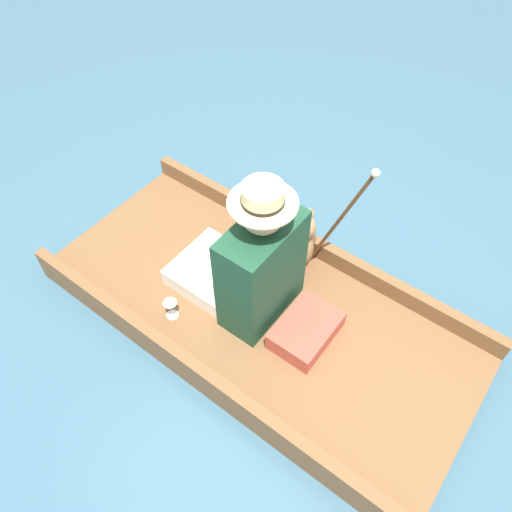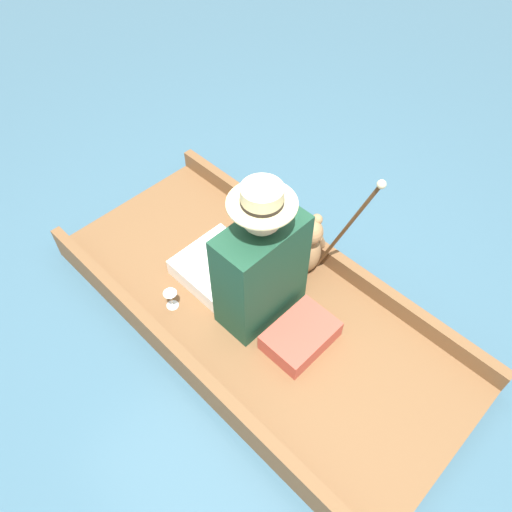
# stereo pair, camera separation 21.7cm
# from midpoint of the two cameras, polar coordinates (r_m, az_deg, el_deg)

# --- Properties ---
(ground_plane) EXTENTS (16.00, 16.00, 0.00)m
(ground_plane) POSITION_cam_midpoint_polar(r_m,az_deg,el_deg) (2.91, -1.92, -7.00)
(ground_plane) COLOR #385B70
(punt_boat) EXTENTS (1.11, 2.44, 0.22)m
(punt_boat) POSITION_cam_midpoint_polar(r_m,az_deg,el_deg) (2.86, -1.95, -6.31)
(punt_boat) COLOR brown
(punt_boat) RESTS_ON ground_plane
(seat_cushion) EXTENTS (0.38, 0.26, 0.11)m
(seat_cushion) POSITION_cam_midpoint_polar(r_m,az_deg,el_deg) (2.68, 3.44, -8.55)
(seat_cushion) COLOR #B24738
(seat_cushion) RESTS_ON punt_boat
(seated_person) EXTENTS (0.48, 0.72, 0.90)m
(seated_person) POSITION_cam_midpoint_polar(r_m,az_deg,el_deg) (2.58, -2.89, -1.14)
(seated_person) COLOR white
(seated_person) RESTS_ON punt_boat
(teddy_bear) EXTENTS (0.29, 0.17, 0.42)m
(teddy_bear) POSITION_cam_midpoint_polar(r_m,az_deg,el_deg) (2.86, 2.94, 1.50)
(teddy_bear) COLOR #9E754C
(teddy_bear) RESTS_ON punt_boat
(wine_glass) EXTENTS (0.08, 0.08, 0.12)m
(wine_glass) POSITION_cam_midpoint_polar(r_m,az_deg,el_deg) (2.77, -11.97, -5.73)
(wine_glass) COLOR silver
(wine_glass) RESTS_ON punt_boat
(walking_cane) EXTENTS (0.04, 0.32, 0.86)m
(walking_cane) POSITION_cam_midpoint_polar(r_m,az_deg,el_deg) (2.61, 7.69, 4.66)
(walking_cane) COLOR brown
(walking_cane) RESTS_ON punt_boat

